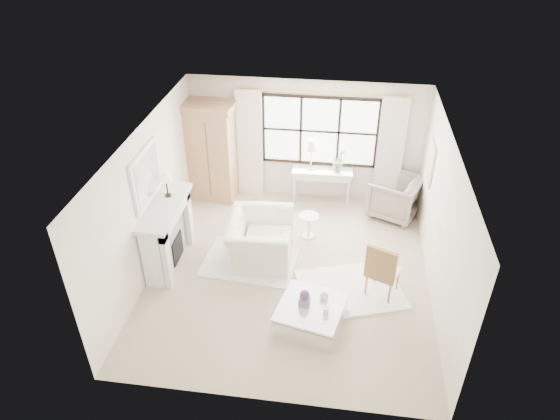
{
  "coord_description": "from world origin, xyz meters",
  "views": [
    {
      "loc": [
        0.79,
        -7.0,
        6.02
      ],
      "look_at": [
        -0.2,
        0.2,
        1.21
      ],
      "focal_mm": 32.0,
      "sensor_mm": 36.0,
      "label": 1
    }
  ],
  "objects_px": {
    "armoire": "(211,151)",
    "coffee_table": "(310,315)",
    "console_table": "(322,186)",
    "club_armchair": "(260,239)"
  },
  "relations": [
    {
      "from": "armoire",
      "to": "coffee_table",
      "type": "relative_size",
      "value": 1.87
    },
    {
      "from": "coffee_table",
      "to": "armoire",
      "type": "bearing_deg",
      "value": 137.23
    },
    {
      "from": "armoire",
      "to": "console_table",
      "type": "xyz_separation_m",
      "value": [
        2.41,
        0.11,
        -0.74
      ]
    },
    {
      "from": "console_table",
      "to": "club_armchair",
      "type": "relative_size",
      "value": 1.0
    },
    {
      "from": "club_armchair",
      "to": "coffee_table",
      "type": "height_order",
      "value": "club_armchair"
    },
    {
      "from": "console_table",
      "to": "club_armchair",
      "type": "distance_m",
      "value": 2.39
    },
    {
      "from": "armoire",
      "to": "club_armchair",
      "type": "xyz_separation_m",
      "value": [
        1.41,
        -2.06,
        -0.71
      ]
    },
    {
      "from": "armoire",
      "to": "club_armchair",
      "type": "distance_m",
      "value": 2.6
    },
    {
      "from": "coffee_table",
      "to": "club_armchair",
      "type": "bearing_deg",
      "value": 137.27
    },
    {
      "from": "console_table",
      "to": "coffee_table",
      "type": "bearing_deg",
      "value": -90.79
    }
  ]
}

